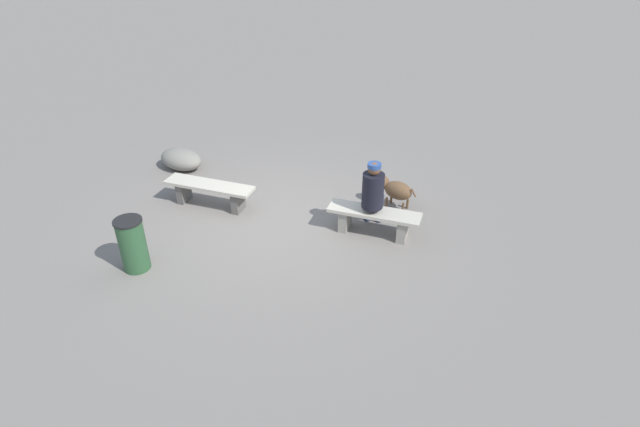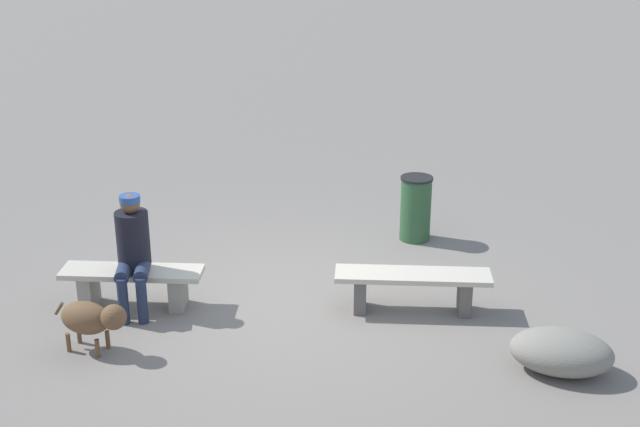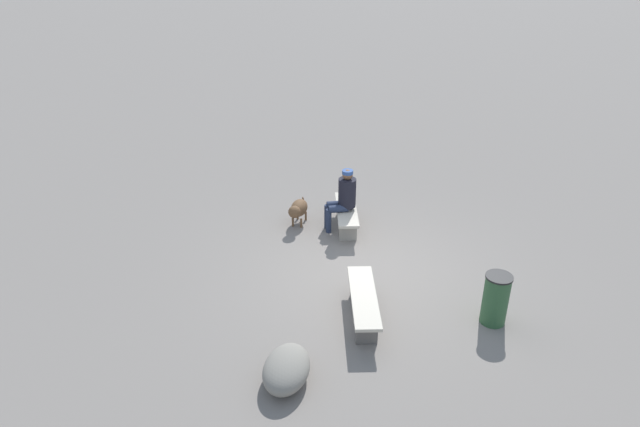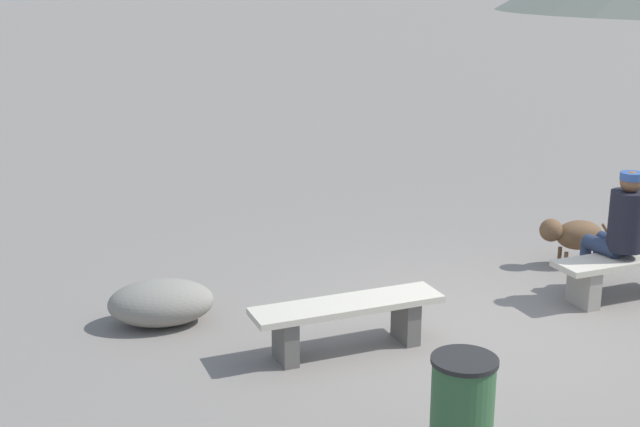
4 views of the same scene
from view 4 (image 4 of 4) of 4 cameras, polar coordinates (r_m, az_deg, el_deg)
name	(u,v)px [view 4 (image 4 of 4)]	position (r m, az deg, el deg)	size (l,w,h in m)	color
ground	(489,336)	(7.73, 11.40, -8.11)	(210.00, 210.00, 0.06)	gray
bench_left	(347,317)	(7.11, 1.87, -6.99)	(1.67, 0.48, 0.44)	#605B56
bench_right	(625,270)	(8.75, 19.97, -3.63)	(1.53, 0.48, 0.43)	gray
seated_person	(621,225)	(8.63, 19.67, -0.75)	(0.38, 0.62, 1.29)	black
dog	(573,234)	(9.51, 16.76, -1.36)	(0.77, 0.47, 0.54)	brown
trash_bin	(462,420)	(5.42, 9.56, -13.64)	(0.41, 0.41, 0.84)	#2D5633
boulder	(161,303)	(7.81, -10.70, -5.94)	(0.62, 0.95, 0.41)	gray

